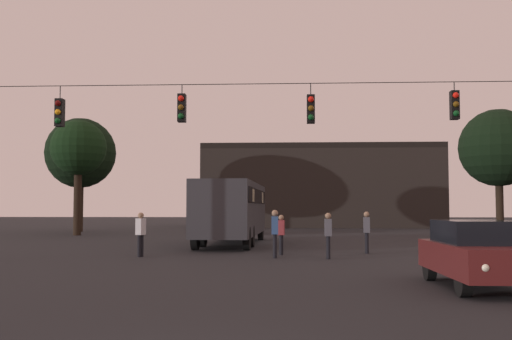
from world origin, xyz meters
The scene contains 14 objects.
ground_plane centered at (0.00, 24.50, 0.00)m, with size 168.00×168.00×0.00m, color black.
overhead_signal_span centered at (-0.04, 13.48, 3.79)m, with size 20.49×0.44×6.45m.
city_bus centered at (-1.59, 23.40, 1.87)m, with size 2.83×11.07×3.00m.
car_near_right centered at (5.46, 7.35, 0.80)m, with size 1.84×4.35×1.52m.
car_far_left centered at (-2.23, 35.17, 0.80)m, with size 2.01×4.41×1.52m.
pedestrian_crossing_left centered at (2.56, 15.02, 0.92)m, with size 0.24×0.36×1.63m.
pedestrian_crossing_center centered at (0.67, 15.27, 0.98)m, with size 0.25×0.36×1.73m.
pedestrian_crossing_right centered at (-4.29, 15.57, 0.92)m, with size 0.34×0.42×1.63m.
pedestrian_near_bus centered at (0.88, 16.81, 0.86)m, with size 0.28×0.38×1.53m.
pedestrian_trailing centered at (4.26, 17.69, 0.93)m, with size 0.27×0.38×1.65m.
corner_building centered at (4.26, 52.70, 3.77)m, with size 21.67×11.81×7.54m.
tree_left_silhouette centered at (13.49, 29.50, 5.29)m, with size 4.54×4.54×7.58m.
tree_behind_building centered at (-12.60, 32.59, 5.67)m, with size 3.66×3.66×7.58m.
tree_right_far centered at (-14.58, 38.73, 5.93)m, with size 5.31×5.31×8.61m.
Camera 1 is at (1.12, -6.85, 1.82)m, focal length 42.97 mm.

